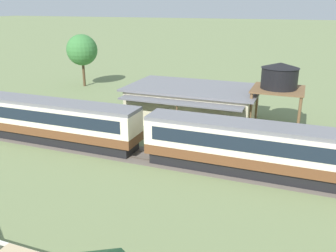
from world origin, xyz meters
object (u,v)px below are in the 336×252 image
at_px(station_building, 193,103).
at_px(water_tower, 279,78).
at_px(passenger_train, 265,148).
at_px(yard_tree_1, 82,50).

height_order(station_building, water_tower, water_tower).
bearing_deg(passenger_train, station_building, 129.03).
bearing_deg(passenger_train, yard_tree_1, 144.52).
bearing_deg(station_building, yard_tree_1, 153.84).
relative_size(passenger_train, water_tower, 8.11).
relative_size(station_building, water_tower, 2.04).
xyz_separation_m(water_tower, yard_tree_1, (-29.78, 10.95, 0.15)).
bearing_deg(passenger_train, water_tower, 90.68).
bearing_deg(water_tower, yard_tree_1, 159.82).
distance_m(station_building, yard_tree_1, 23.66).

